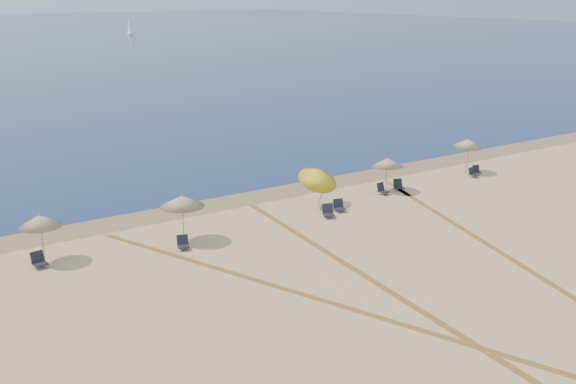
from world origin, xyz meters
The scene contains 16 objects.
wet_sand centered at (0.00, 24.00, 0.00)m, with size 500.00×500.00×0.00m, color olive.
umbrella_1 centered at (-13.37, 20.31, 2.05)m, with size 1.92×1.92×2.39m.
umbrella_2 centered at (-6.79, 19.22, 2.15)m, with size 2.21×2.21×2.49m.
umbrella_3 centered at (2.22, 20.14, 1.82)m, with size 2.33×2.33×2.59m.
umbrella_4 centered at (7.65, 20.33, 1.90)m, with size 2.03×2.05×2.24m.
umbrella_5 centered at (15.23, 20.65, 2.14)m, with size 1.92×1.96×2.50m.
chair_2 centered at (-13.71, 19.89, 0.32)m, with size 0.70×0.78×0.72m.
chair_3 centered at (-7.23, 18.34, 0.30)m, with size 0.72×0.79×0.67m.
chair_4 centered at (1.58, 18.30, 0.32)m, with size 0.84×0.89×0.73m.
chair_5 centered at (2.73, 18.80, 0.31)m, with size 0.74×0.81×0.70m.
chair_6 centered at (7.03, 20.00, 0.31)m, with size 0.70×0.78×0.71m.
chair_7 centered at (8.54, 20.19, 0.30)m, with size 0.77×0.83×0.69m.
chair_8 centered at (14.87, 19.69, 0.28)m, with size 0.59×0.67×0.64m.
chair_9 centered at (15.71, 20.11, 0.26)m, with size 0.69×0.73×0.59m.
sailboat_1 centered at (51.07, 185.71, 2.16)m, with size 1.86×4.91×7.13m.
tire_tracks centered at (-0.44, 9.42, 0.00)m, with size 45.94×37.55×0.00m.
Camera 1 is at (-19.34, -9.72, 12.06)m, focal length 41.02 mm.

